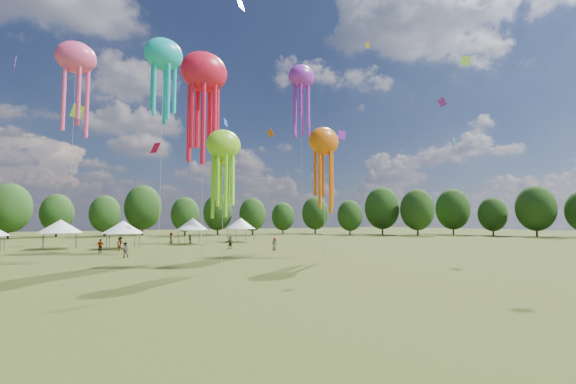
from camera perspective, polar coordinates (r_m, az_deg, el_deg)
ground at (r=16.14m, az=33.43°, el=-18.28°), size 300.00×300.00×0.00m
spectator_near at (r=44.46m, az=-23.62°, el=-8.11°), size 0.82×0.65×1.66m
spectators_far at (r=57.84m, az=-16.12°, el=-7.31°), size 21.49×23.12×1.89m
festival_tents at (r=62.84m, az=-22.17°, el=-4.78°), size 42.56×12.11×4.45m
show_kites at (r=49.63m, az=-10.45°, el=14.11°), size 38.46×24.91×30.79m
small_kites at (r=57.09m, az=-16.74°, el=21.20°), size 72.69×54.60×45.92m
treeline at (r=70.12m, az=-22.99°, el=-1.92°), size 201.57×95.24×13.43m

